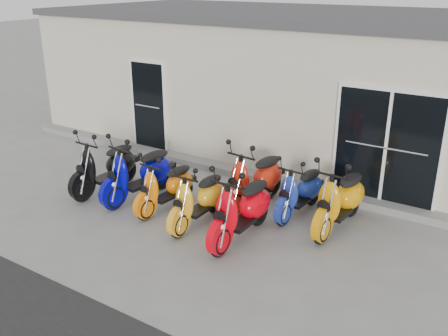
{
  "coord_description": "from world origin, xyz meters",
  "views": [
    {
      "loc": [
        4.82,
        -6.89,
        4.22
      ],
      "look_at": [
        0.0,
        0.6,
        0.75
      ],
      "focal_mm": 40.0,
      "sensor_mm": 36.0,
      "label": 1
    }
  ],
  "objects_px": {
    "scooter_front_black": "(105,159)",
    "scooter_back_yellow": "(341,191)",
    "scooter_back_blue": "(301,184)",
    "scooter_front_orange_b": "(198,192)",
    "scooter_back_red": "(255,172)",
    "scooter_front_blue": "(139,165)",
    "scooter_front_orange_a": "(166,180)",
    "scooter_front_red": "(242,201)"
  },
  "relations": [
    {
      "from": "scooter_front_orange_a",
      "to": "scooter_back_blue",
      "type": "relative_size",
      "value": 0.99
    },
    {
      "from": "scooter_front_black",
      "to": "scooter_front_orange_a",
      "type": "relative_size",
      "value": 1.15
    },
    {
      "from": "scooter_back_blue",
      "to": "scooter_front_black",
      "type": "bearing_deg",
      "value": -158.42
    },
    {
      "from": "scooter_back_red",
      "to": "scooter_front_black",
      "type": "bearing_deg",
      "value": -153.78
    },
    {
      "from": "scooter_front_blue",
      "to": "scooter_back_blue",
      "type": "relative_size",
      "value": 1.16
    },
    {
      "from": "scooter_front_blue",
      "to": "scooter_front_orange_b",
      "type": "bearing_deg",
      "value": -2.21
    },
    {
      "from": "scooter_front_red",
      "to": "scooter_back_yellow",
      "type": "xyz_separation_m",
      "value": [
        1.25,
        1.25,
        -0.0
      ]
    },
    {
      "from": "scooter_front_red",
      "to": "scooter_back_blue",
      "type": "distance_m",
      "value": 1.45
    },
    {
      "from": "scooter_front_black",
      "to": "scooter_front_orange_b",
      "type": "height_order",
      "value": "scooter_front_black"
    },
    {
      "from": "scooter_front_blue",
      "to": "scooter_back_yellow",
      "type": "xyz_separation_m",
      "value": [
        3.8,
        0.94,
        -0.0
      ]
    },
    {
      "from": "scooter_front_blue",
      "to": "scooter_front_red",
      "type": "relative_size",
      "value": 1.0
    },
    {
      "from": "scooter_front_black",
      "to": "scooter_back_red",
      "type": "relative_size",
      "value": 0.98
    },
    {
      "from": "scooter_front_orange_b",
      "to": "scooter_back_yellow",
      "type": "height_order",
      "value": "scooter_back_yellow"
    },
    {
      "from": "scooter_front_red",
      "to": "scooter_back_blue",
      "type": "height_order",
      "value": "scooter_front_red"
    },
    {
      "from": "scooter_front_black",
      "to": "scooter_front_orange_a",
      "type": "distance_m",
      "value": 1.6
    },
    {
      "from": "scooter_front_black",
      "to": "scooter_front_red",
      "type": "distance_m",
      "value": 3.4
    },
    {
      "from": "scooter_front_black",
      "to": "scooter_back_yellow",
      "type": "xyz_separation_m",
      "value": [
        4.64,
        1.02,
        0.02
      ]
    },
    {
      "from": "scooter_front_black",
      "to": "scooter_back_blue",
      "type": "xyz_separation_m",
      "value": [
        3.82,
        1.15,
        -0.08
      ]
    },
    {
      "from": "scooter_front_black",
      "to": "scooter_back_yellow",
      "type": "bearing_deg",
      "value": 13.94
    },
    {
      "from": "scooter_front_orange_a",
      "to": "scooter_front_orange_b",
      "type": "bearing_deg",
      "value": -6.05
    },
    {
      "from": "scooter_back_red",
      "to": "scooter_back_yellow",
      "type": "bearing_deg",
      "value": 6.87
    },
    {
      "from": "scooter_front_red",
      "to": "scooter_front_orange_b",
      "type": "bearing_deg",
      "value": 176.94
    },
    {
      "from": "scooter_front_orange_b",
      "to": "scooter_back_blue",
      "type": "distance_m",
      "value": 1.9
    },
    {
      "from": "scooter_front_blue",
      "to": "scooter_front_red",
      "type": "bearing_deg",
      "value": -0.14
    },
    {
      "from": "scooter_back_red",
      "to": "scooter_front_red",
      "type": "bearing_deg",
      "value": -62.8
    },
    {
      "from": "scooter_front_orange_a",
      "to": "scooter_back_blue",
      "type": "xyz_separation_m",
      "value": [
        2.22,
        1.17,
        0.01
      ]
    },
    {
      "from": "scooter_front_orange_b",
      "to": "scooter_back_red",
      "type": "relative_size",
      "value": 0.89
    },
    {
      "from": "scooter_back_blue",
      "to": "scooter_back_yellow",
      "type": "xyz_separation_m",
      "value": [
        0.82,
        -0.13,
        0.1
      ]
    },
    {
      "from": "scooter_front_blue",
      "to": "scooter_front_black",
      "type": "bearing_deg",
      "value": -167.54
    },
    {
      "from": "scooter_front_red",
      "to": "scooter_back_blue",
      "type": "xyz_separation_m",
      "value": [
        0.43,
        1.38,
        -0.1
      ]
    },
    {
      "from": "scooter_front_black",
      "to": "scooter_back_blue",
      "type": "bearing_deg",
      "value": 18.31
    },
    {
      "from": "scooter_front_orange_a",
      "to": "scooter_front_orange_b",
      "type": "xyz_separation_m",
      "value": [
        0.86,
        -0.16,
        0.03
      ]
    },
    {
      "from": "scooter_front_red",
      "to": "scooter_back_yellow",
      "type": "relative_size",
      "value": 1.0
    },
    {
      "from": "scooter_front_orange_a",
      "to": "scooter_front_red",
      "type": "distance_m",
      "value": 1.81
    },
    {
      "from": "scooter_front_blue",
      "to": "scooter_front_orange_b",
      "type": "relative_size",
      "value": 1.13
    },
    {
      "from": "scooter_front_red",
      "to": "scooter_back_yellow",
      "type": "bearing_deg",
      "value": 45.39
    },
    {
      "from": "scooter_front_orange_a",
      "to": "scooter_back_red",
      "type": "bearing_deg",
      "value": 42.48
    },
    {
      "from": "scooter_back_yellow",
      "to": "scooter_front_black",
      "type": "bearing_deg",
      "value": -163.97
    },
    {
      "from": "scooter_front_orange_b",
      "to": "scooter_back_yellow",
      "type": "xyz_separation_m",
      "value": [
        2.18,
        1.2,
        0.08
      ]
    },
    {
      "from": "scooter_front_orange_b",
      "to": "scooter_front_red",
      "type": "relative_size",
      "value": 0.89
    },
    {
      "from": "scooter_front_orange_b",
      "to": "scooter_back_red",
      "type": "bearing_deg",
      "value": 68.34
    },
    {
      "from": "scooter_front_black",
      "to": "scooter_back_blue",
      "type": "distance_m",
      "value": 3.99
    }
  ]
}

